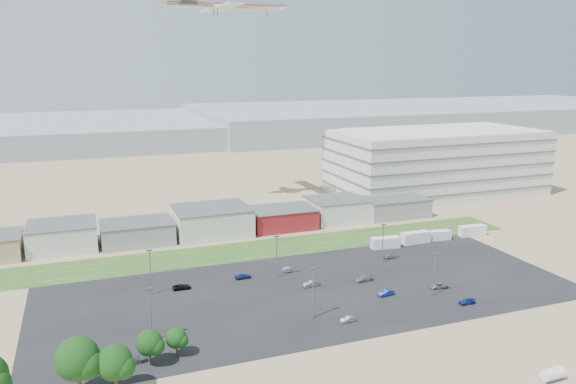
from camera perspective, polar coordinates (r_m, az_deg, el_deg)
name	(u,v)px	position (r m, az deg, el deg)	size (l,w,h in m)	color
ground	(327,333)	(110.60, 3.97, -14.10)	(700.00, 700.00, 0.00)	#937F5D
parking_lot	(311,291)	(129.05, 2.31, -9.99)	(120.00, 50.00, 0.01)	black
grass_strip	(249,250)	(155.73, -3.98, -5.94)	(160.00, 16.00, 0.02)	#24481B
hills_backdrop	(198,129)	(415.16, -9.10, 6.36)	(700.00, 200.00, 9.00)	gray
building_row	(175,225)	(168.79, -11.41, -3.26)	(170.00, 20.00, 8.00)	silver
parking_garage	(436,162)	(229.62, 14.79, 2.99)	(80.00, 40.00, 25.00)	silver
storage_tank_nw	(553,374)	(104.60, 25.33, -16.35)	(3.92, 1.96, 2.35)	silver
box_trailer_a	(385,243)	(159.41, 9.87, -5.08)	(8.17, 2.55, 3.07)	silver
box_trailer_b	(415,238)	(165.29, 12.80, -4.54)	(8.62, 2.69, 3.23)	silver
box_trailer_c	(438,235)	(169.93, 15.03, -4.27)	(7.37, 2.30, 2.76)	silver
box_trailer_d	(472,231)	(176.96, 18.23, -3.74)	(8.26, 2.58, 3.10)	silver
tree_left	(78,363)	(95.27, -20.57, -15.97)	(7.24, 7.24, 10.86)	black
tree_mid	(115,366)	(94.67, -17.19, -16.54)	(6.00, 6.00, 9.01)	black
tree_right	(149,346)	(101.09, -13.90, -14.91)	(4.83, 4.83, 7.24)	black
tree_near	(176,340)	(103.31, -11.28, -14.54)	(3.95, 3.95, 5.93)	black
lightpole_front_l	(151,315)	(108.25, -13.77, -12.02)	(1.23, 0.51, 10.43)	slate
lightpole_front_m	(313,293)	(114.21, 2.55, -10.22)	(1.26, 0.52, 10.67)	slate
lightpole_front_r	(434,274)	(128.91, 14.59, -8.09)	(1.16, 0.48, 9.85)	slate
lightpole_back_l	(151,272)	(128.68, -13.79, -7.94)	(1.23, 0.51, 10.45)	slate
lightpole_back_m	(277,257)	(134.83, -1.16, -6.59)	(1.23, 0.51, 10.43)	slate
lightpole_back_r	(383,243)	(146.70, 9.60, -5.18)	(1.21, 0.50, 10.28)	slate
airliner	(225,4)	(199.99, -6.45, 18.48)	(48.14, 32.83, 14.22)	silver
parked_car_0	(438,286)	(134.72, 15.02, -9.17)	(1.91, 4.14, 1.15)	#A5A5AA
parked_car_1	(386,293)	(128.00, 9.91, -10.07)	(1.38, 3.96, 1.31)	navy
parked_car_2	(467,301)	(127.95, 17.72, -10.53)	(1.50, 3.72, 1.27)	navy
parked_car_6	(243,276)	(136.04, -4.59, -8.53)	(1.62, 3.99, 1.16)	navy
parked_car_7	(311,284)	(131.21, 2.37, -9.29)	(1.39, 3.99, 1.32)	#595B5E
parked_car_8	(390,256)	(151.41, 10.30, -6.45)	(1.36, 3.39, 1.15)	#A5A5AA
parked_car_9	(182,287)	(131.79, -10.76, -9.45)	(1.92, 4.17, 1.16)	black
parked_car_10	(134,359)	(103.79, -15.38, -16.09)	(1.79, 4.40, 1.28)	#595B5E
parked_car_11	(290,269)	(139.89, 0.20, -7.86)	(1.32, 3.78, 1.24)	#A5A5AA
parked_car_12	(363,279)	(135.26, 7.66, -8.71)	(1.82, 4.49, 1.30)	#A5A5AA
parked_car_13	(348,319)	(114.96, 6.12, -12.74)	(1.18, 3.38, 1.11)	#A5A5AA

